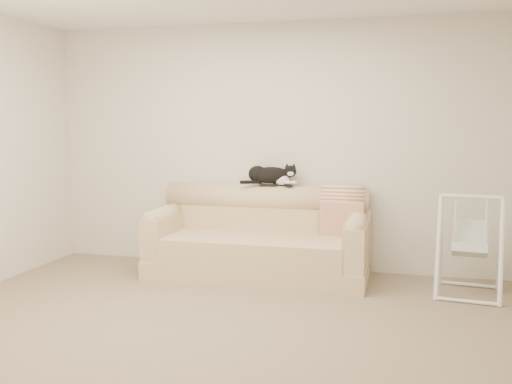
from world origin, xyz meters
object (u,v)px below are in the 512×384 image
(sofa, at_px, (260,241))
(remote_b, at_px, (286,185))
(tuxedo_cat, at_px, (271,175))
(baby_swing, at_px, (470,245))
(remote_a, at_px, (268,185))

(sofa, relative_size, remote_b, 13.93)
(remote_b, height_order, tuxedo_cat, tuxedo_cat)
(tuxedo_cat, xyz_separation_m, baby_swing, (1.94, -0.44, -0.55))
(remote_a, distance_m, baby_swing, 2.06)
(tuxedo_cat, relative_size, baby_swing, 0.65)
(baby_swing, bearing_deg, remote_b, 166.24)
(remote_b, relative_size, baby_swing, 0.17)
(sofa, height_order, remote_a, remote_a)
(sofa, bearing_deg, baby_swing, -5.74)
(remote_a, height_order, tuxedo_cat, tuxedo_cat)
(baby_swing, bearing_deg, sofa, 174.26)
(remote_b, bearing_deg, baby_swing, -13.76)
(remote_a, relative_size, tuxedo_cat, 0.31)
(remote_b, distance_m, tuxedo_cat, 0.19)
(remote_a, height_order, remote_b, remote_a)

